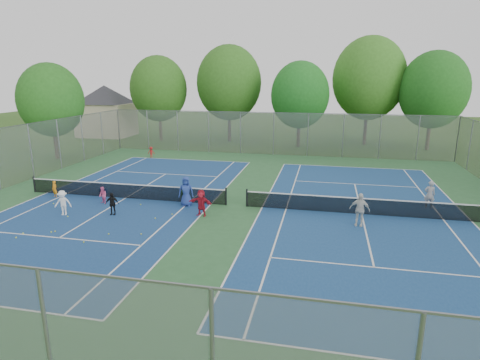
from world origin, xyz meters
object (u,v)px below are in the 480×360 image
net_left (125,191)px  instructor (430,195)px  net_right (362,206)px  ball_hopper (184,195)px  ball_crate (103,191)px

net_left → instructor: bearing=6.1°
net_right → ball_hopper: net_right is taller
net_right → instructor: instructor is taller
net_left → instructor: size_ratio=7.97×
net_left → ball_crate: bearing=161.8°
net_left → instructor: instructor is taller
net_left → net_right: same height
net_right → instructor: bearing=26.6°
net_left → ball_hopper: size_ratio=23.46×
net_right → ball_crate: size_ratio=34.03×
net_right → ball_hopper: size_ratio=23.46×
net_left → net_right: bearing=0.0°
ball_hopper → instructor: (14.20, 1.27, 0.53)m
net_right → ball_hopper: (-10.43, 0.62, -0.18)m
net_right → instructor: (3.77, 1.89, 0.35)m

